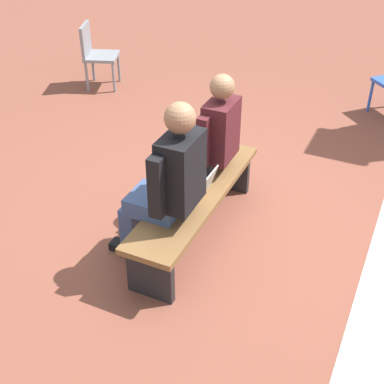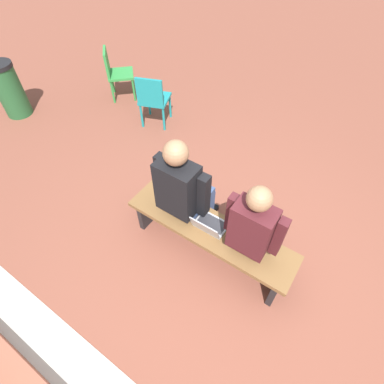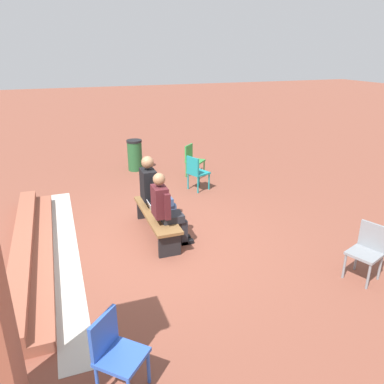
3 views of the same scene
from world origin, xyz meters
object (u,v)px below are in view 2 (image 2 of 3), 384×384
(plastic_chair_near_bench_right, at_px, (153,98))
(plastic_chair_far_right, at_px, (115,71))
(bench, at_px, (210,233))
(laptop, at_px, (209,225))
(person_student, at_px, (255,228))
(person_adult, at_px, (185,189))
(litter_bin, at_px, (9,90))

(plastic_chair_near_bench_right, relative_size, plastic_chair_far_right, 1.00)
(bench, height_order, laptop, laptop)
(person_student, relative_size, laptop, 4.14)
(person_adult, bearing_deg, bench, 168.57)
(bench, xyz_separation_m, person_student, (-0.42, -0.07, 0.36))
(person_student, distance_m, person_adult, 0.77)
(bench, bearing_deg, plastic_chair_near_bench_right, -37.63)
(person_adult, relative_size, laptop, 4.40)
(person_student, xyz_separation_m, litter_bin, (4.46, -0.40, -0.28))
(bench, height_order, person_adult, person_adult)
(laptop, relative_size, plastic_chair_far_right, 0.38)
(person_student, bearing_deg, laptop, 10.42)
(person_adult, bearing_deg, person_student, 179.64)
(person_adult, height_order, laptop, person_adult)
(bench, height_order, litter_bin, litter_bin)
(person_adult, relative_size, plastic_chair_far_right, 1.68)
(plastic_chair_far_right, bearing_deg, laptop, 148.85)
(plastic_chair_near_bench_right, bearing_deg, bench, 142.37)
(person_student, xyz_separation_m, plastic_chair_near_bench_right, (2.37, -1.43, -0.23))
(person_student, height_order, plastic_chair_near_bench_right, person_student)
(bench, height_order, person_student, person_student)
(person_student, distance_m, plastic_chair_near_bench_right, 2.78)
(plastic_chair_far_right, height_order, litter_bin, litter_bin)
(laptop, bearing_deg, person_adult, -13.58)
(bench, distance_m, litter_bin, 4.07)
(laptop, distance_m, plastic_chair_far_right, 3.50)
(bench, relative_size, plastic_chair_near_bench_right, 2.14)
(plastic_chair_near_bench_right, bearing_deg, litter_bin, 26.41)
(bench, bearing_deg, person_student, -171.00)
(person_student, height_order, person_adult, person_adult)
(litter_bin, bearing_deg, plastic_chair_near_bench_right, -153.59)
(person_student, xyz_separation_m, plastic_chair_far_right, (3.42, -1.73, -0.23))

